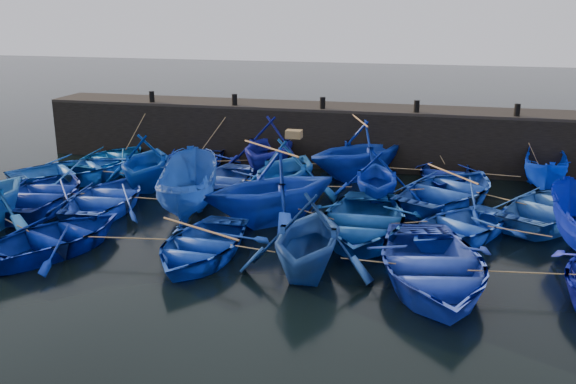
% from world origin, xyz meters
% --- Properties ---
extents(ground, '(120.00, 120.00, 0.00)m').
position_xyz_m(ground, '(0.00, 0.00, 0.00)').
color(ground, black).
rests_on(ground, ground).
extents(quay_wall, '(26.00, 2.50, 2.50)m').
position_xyz_m(quay_wall, '(0.00, 10.50, 1.25)').
color(quay_wall, black).
rests_on(quay_wall, ground).
extents(quay_top, '(26.00, 2.50, 0.12)m').
position_xyz_m(quay_top, '(0.00, 10.50, 2.56)').
color(quay_top, black).
rests_on(quay_top, quay_wall).
extents(bollard_0, '(0.24, 0.24, 0.50)m').
position_xyz_m(bollard_0, '(-8.00, 9.60, 2.87)').
color(bollard_0, black).
rests_on(bollard_0, quay_top).
extents(bollard_1, '(0.24, 0.24, 0.50)m').
position_xyz_m(bollard_1, '(-4.00, 9.60, 2.87)').
color(bollard_1, black).
rests_on(bollard_1, quay_top).
extents(bollard_2, '(0.24, 0.24, 0.50)m').
position_xyz_m(bollard_2, '(0.00, 9.60, 2.87)').
color(bollard_2, black).
rests_on(bollard_2, quay_top).
extents(bollard_3, '(0.24, 0.24, 0.50)m').
position_xyz_m(bollard_3, '(4.00, 9.60, 2.87)').
color(bollard_3, black).
rests_on(bollard_3, quay_top).
extents(bollard_4, '(0.24, 0.24, 0.50)m').
position_xyz_m(bollard_4, '(8.00, 9.60, 2.87)').
color(bollard_4, black).
rests_on(bollard_4, quay_top).
extents(boat_0, '(3.77, 4.83, 0.92)m').
position_xyz_m(boat_0, '(-8.93, 7.28, 0.46)').
color(boat_0, '#0A4F9D').
rests_on(boat_0, ground).
extents(boat_1, '(3.86, 5.22, 1.05)m').
position_xyz_m(boat_1, '(-5.37, 7.30, 0.52)').
color(boat_1, '#172CB6').
rests_on(boat_1, ground).
extents(boat_2, '(4.12, 4.75, 2.45)m').
position_xyz_m(boat_2, '(-1.98, 7.95, 1.23)').
color(boat_2, navy).
rests_on(boat_2, ground).
extents(boat_3, '(6.11, 6.11, 2.44)m').
position_xyz_m(boat_3, '(1.81, 8.03, 1.22)').
color(boat_3, '#0D2FBC').
rests_on(boat_3, ground).
extents(boat_4, '(3.55, 4.65, 0.90)m').
position_xyz_m(boat_4, '(5.31, 8.02, 0.45)').
color(boat_4, navy).
rests_on(boat_4, ground).
extents(boat_5, '(2.15, 4.46, 1.66)m').
position_xyz_m(boat_5, '(9.09, 7.82, 0.83)').
color(boat_5, '#0329D2').
rests_on(boat_5, ground).
extents(boat_6, '(6.15, 6.28, 1.07)m').
position_xyz_m(boat_6, '(-9.28, 4.82, 0.53)').
color(boat_6, blue).
rests_on(boat_6, ground).
extents(boat_7, '(4.47, 4.92, 2.23)m').
position_xyz_m(boat_7, '(-6.05, 4.67, 1.11)').
color(boat_7, '#033492').
rests_on(boat_7, ground).
extents(boat_8, '(3.47, 4.66, 0.93)m').
position_xyz_m(boat_8, '(-3.09, 4.88, 0.46)').
color(boat_8, blue).
rests_on(boat_8, ground).
extents(boat_9, '(4.37, 4.89, 2.32)m').
position_xyz_m(boat_9, '(-0.43, 4.63, 1.16)').
color(boat_9, '#104CA1').
rests_on(boat_9, ground).
extents(boat_10, '(3.76, 4.21, 2.01)m').
position_xyz_m(boat_10, '(2.91, 4.87, 1.00)').
color(boat_10, '#0523A3').
rests_on(boat_10, ground).
extents(boat_11, '(6.07, 6.75, 1.15)m').
position_xyz_m(boat_11, '(5.54, 5.24, 0.58)').
color(boat_11, '#163DA6').
rests_on(boat_11, ground).
extents(boat_12, '(5.92, 6.41, 1.08)m').
position_xyz_m(boat_12, '(8.90, 4.14, 0.54)').
color(boat_12, blue).
rests_on(boat_12, ground).
extents(boat_13, '(4.38, 5.58, 1.05)m').
position_xyz_m(boat_13, '(-8.54, 1.59, 0.53)').
color(boat_13, navy).
rests_on(boat_13, ground).
extents(boat_14, '(3.75, 4.97, 0.98)m').
position_xyz_m(boat_14, '(-6.19, 1.81, 0.49)').
color(boat_14, '#193CBB').
rests_on(boat_14, ground).
extents(boat_15, '(3.15, 5.40, 1.96)m').
position_xyz_m(boat_15, '(-3.18, 1.81, 0.98)').
color(boat_15, navy).
rests_on(boat_15, ground).
extents(boat_16, '(6.28, 6.24, 2.50)m').
position_xyz_m(boat_16, '(-0.26, 1.88, 1.25)').
color(boat_16, '#0D30B9').
rests_on(boat_16, ground).
extents(boat_17, '(4.02, 5.54, 1.13)m').
position_xyz_m(boat_17, '(2.87, 1.12, 0.57)').
color(boat_17, navy).
rests_on(boat_17, ground).
extents(boat_18, '(5.10, 5.42, 0.91)m').
position_xyz_m(boat_18, '(5.72, 1.60, 0.46)').
color(boat_18, blue).
rests_on(boat_18, ground).
extents(boat_21, '(4.80, 5.48, 0.95)m').
position_xyz_m(boat_21, '(-5.72, -2.09, 0.47)').
color(boat_21, '#001579').
rests_on(boat_21, ground).
extents(boat_22, '(3.41, 4.62, 0.93)m').
position_xyz_m(boat_22, '(-1.37, -1.73, 0.46)').
color(boat_22, '#0E3398').
rests_on(boat_22, ground).
extents(boat_23, '(3.77, 4.32, 2.21)m').
position_xyz_m(boat_23, '(1.79, -1.95, 1.10)').
color(boat_23, navy).
rests_on(boat_23, ground).
extents(boat_24, '(5.09, 6.37, 1.18)m').
position_xyz_m(boat_24, '(5.04, -2.00, 0.59)').
color(boat_24, '#213BB6').
rests_on(boat_24, ground).
extents(wooden_crate, '(0.57, 0.43, 0.29)m').
position_xyz_m(wooden_crate, '(-0.13, 4.63, 2.47)').
color(wooden_crate, brown).
rests_on(wooden_crate, boat_9).
extents(mooring_ropes, '(18.06, 11.63, 2.10)m').
position_xyz_m(mooring_ropes, '(0.26, 4.96, 0.88)').
color(mooring_ropes, tan).
rests_on(mooring_ropes, ground).
extents(loose_oars, '(9.17, 11.83, 1.64)m').
position_xyz_m(loose_oars, '(1.43, 3.36, 1.79)').
color(loose_oars, '#99724C').
rests_on(loose_oars, ground).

